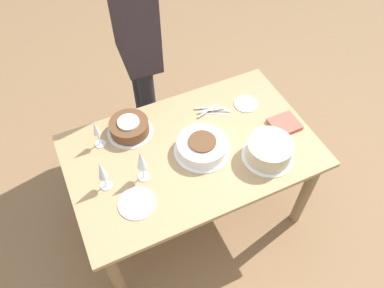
{
  "coord_description": "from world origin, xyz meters",
  "views": [
    {
      "loc": [
        0.55,
        1.19,
        2.45
      ],
      "look_at": [
        0.0,
        0.0,
        0.78
      ],
      "focal_mm": 35.0,
      "sensor_mm": 36.0,
      "label": 1
    }
  ],
  "objects": [
    {
      "name": "dessert_plate_right",
      "position": [
        0.41,
        0.2,
        0.74
      ],
      "size": [
        0.2,
        0.2,
        0.01
      ],
      "color": "white",
      "rests_on": "dining_table"
    },
    {
      "name": "fork_pile",
      "position": [
        -0.24,
        -0.22,
        0.74
      ],
      "size": [
        0.21,
        0.14,
        0.02
      ],
      "color": "silver",
      "rests_on": "dining_table"
    },
    {
      "name": "person_cutting",
      "position": [
        0.04,
        -0.76,
        1.07
      ],
      "size": [
        0.25,
        0.41,
        1.77
      ],
      "rotation": [
        0.0,
        0.0,
        1.51
      ],
      "color": "#232328",
      "rests_on": "ground_plane"
    },
    {
      "name": "wine_glass_extra",
      "position": [
        0.52,
        0.03,
        0.88
      ],
      "size": [
        0.06,
        0.06,
        0.21
      ],
      "color": "silver",
      "rests_on": "dining_table"
    },
    {
      "name": "dessert_plate_left",
      "position": [
        -0.47,
        -0.19,
        0.74
      ],
      "size": [
        0.15,
        0.15,
        0.01
      ],
      "color": "white",
      "rests_on": "dining_table"
    },
    {
      "name": "wine_glass_far",
      "position": [
        0.47,
        -0.26,
        0.86
      ],
      "size": [
        0.06,
        0.06,
        0.2
      ],
      "color": "silver",
      "rests_on": "dining_table"
    },
    {
      "name": "cake_back_decorated",
      "position": [
        -0.37,
        0.23,
        0.79
      ],
      "size": [
        0.3,
        0.3,
        0.12
      ],
      "color": "white",
      "rests_on": "dining_table"
    },
    {
      "name": "napkin_stack",
      "position": [
        -0.59,
        0.07,
        0.75
      ],
      "size": [
        0.17,
        0.15,
        0.02
      ],
      "color": "#B75B4C",
      "rests_on": "dining_table"
    },
    {
      "name": "dining_table",
      "position": [
        0.0,
        0.0,
        0.62
      ],
      "size": [
        1.43,
        0.89,
        0.73
      ],
      "color": "tan",
      "rests_on": "ground_plane"
    },
    {
      "name": "ground_plane",
      "position": [
        0.0,
        0.0,
        0.0
      ],
      "size": [
        12.0,
        12.0,
        0.0
      ],
      "primitive_type": "plane",
      "color": "#8E6B47"
    },
    {
      "name": "cake_center_white",
      "position": [
        -0.05,
        0.03,
        0.77
      ],
      "size": [
        0.33,
        0.33,
        0.09
      ],
      "color": "white",
      "rests_on": "dining_table"
    },
    {
      "name": "wine_glass_near",
      "position": [
        0.32,
        0.06,
        0.89
      ],
      "size": [
        0.07,
        0.07,
        0.23
      ],
      "color": "silver",
      "rests_on": "dining_table"
    },
    {
      "name": "cake_front_chocolate",
      "position": [
        0.28,
        -0.28,
        0.77
      ],
      "size": [
        0.27,
        0.27,
        0.09
      ],
      "color": "white",
      "rests_on": "dining_table"
    }
  ]
}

